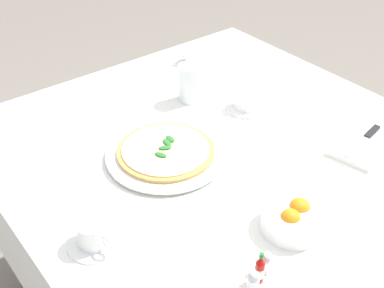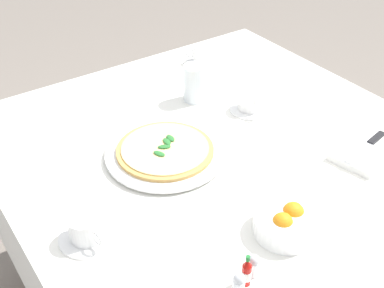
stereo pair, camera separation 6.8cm
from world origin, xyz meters
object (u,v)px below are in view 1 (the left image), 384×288
pizza (166,150)px  salt_shaker (253,282)px  coffee_cup_far_left (194,55)px  citrus_bowl (293,219)px  coffee_cup_near_left (246,101)px  napkin_folded (364,143)px  water_glass_right_edge (189,85)px  dinner_knife (364,140)px  pepper_shaker (266,263)px  hot_sauce_bottle (260,270)px  coffee_cup_center_back (94,234)px  pizza_plate (166,154)px

pizza → salt_shaker: (0.12, 0.48, 0.00)m
coffee_cup_far_left → citrus_bowl: (0.35, 0.82, -0.00)m
coffee_cup_near_left → napkin_folded: bearing=109.2°
citrus_bowl → coffee_cup_far_left: bearing=-113.3°
water_glass_right_edge → dinner_knife: 0.57m
pepper_shaker → salt_shaker: bearing=19.7°
citrus_bowl → pepper_shaker: 0.15m
coffee_cup_near_left → salt_shaker: size_ratio=2.32×
salt_shaker → dinner_knife: bearing=-164.4°
water_glass_right_edge → hot_sauce_bottle: 0.76m
citrus_bowl → hot_sauce_bottle: 0.18m
pizza → coffee_cup_far_left: 0.60m
coffee_cup_center_back → pepper_shaker: coffee_cup_center_back is taller
coffee_cup_far_left → dinner_knife: bearing=93.9°
coffee_cup_far_left → citrus_bowl: coffee_cup_far_left is taller
coffee_cup_far_left → salt_shaker: (0.55, 0.89, -0.00)m
pizza → pizza_plate: bearing=49.2°
coffee_cup_far_left → water_glass_right_edge: bearing=48.4°
pepper_shaker → coffee_cup_center_back: bearing=-50.1°
coffee_cup_near_left → coffee_cup_far_left: size_ratio=1.00×
pizza_plate → hot_sauce_bottle: size_ratio=4.04×
water_glass_right_edge → napkin_folded: bearing=114.3°
pizza_plate → napkin_folded: size_ratio=1.38×
coffee_cup_center_back → citrus_bowl: size_ratio=0.88×
citrus_bowl → salt_shaker: size_ratio=2.67×
pizza_plate → citrus_bowl: citrus_bowl is taller
dinner_knife → salt_shaker: (0.60, 0.17, 0.00)m
napkin_folded → pizza_plate: bearing=-45.3°
pizza_plate → citrus_bowl: 0.41m
coffee_cup_near_left → citrus_bowl: (0.28, 0.46, -0.00)m
coffee_cup_far_left → napkin_folded: size_ratio=0.53×
water_glass_right_edge → pepper_shaker: 0.74m
pizza_plate → coffee_cup_center_back: coffee_cup_center_back is taller
pizza_plate → pizza: size_ratio=1.23×
pizza → coffee_cup_center_back: coffee_cup_center_back is taller
coffee_cup_near_left → napkin_folded: coffee_cup_near_left is taller
coffee_cup_far_left → coffee_cup_center_back: size_ratio=0.98×
citrus_bowl → pepper_shaker: bearing=20.4°
coffee_cup_far_left → citrus_bowl: 0.89m
water_glass_right_edge → hot_sauce_bottle: water_glass_right_edge is taller
pizza_plate → coffee_cup_near_left: 0.36m
salt_shaker → pepper_shaker: same height
pizza_plate → dinner_knife: 0.57m
coffee_cup_far_left → dinner_knife: 0.72m
coffee_cup_center_back → salt_shaker: 0.37m
coffee_cup_center_back → citrus_bowl: (-0.39, 0.24, -0.00)m
pizza → dinner_knife: 0.57m
coffee_cup_center_back → coffee_cup_near_left: bearing=-162.1°
coffee_cup_near_left → napkin_folded: (-0.13, 0.36, -0.02)m
pizza_plate → hot_sauce_bottle: hot_sauce_bottle is taller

